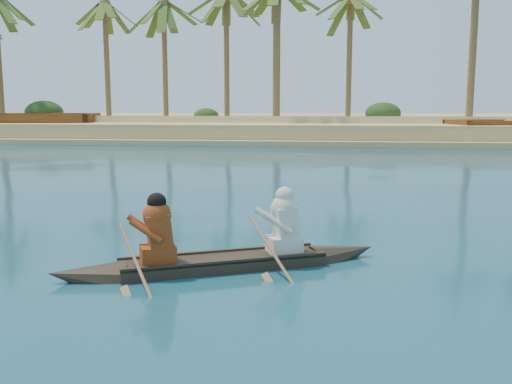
# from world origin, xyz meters

# --- Properties ---
(sandy_embankment) EXTENTS (150.00, 51.00, 1.50)m
(sandy_embankment) POSITION_xyz_m (0.00, 46.89, 0.53)
(sandy_embankment) COLOR #DABC7B
(sandy_embankment) RESTS_ON ground
(palm_grove) EXTENTS (110.00, 14.00, 16.00)m
(palm_grove) POSITION_xyz_m (0.00, 35.00, 8.00)
(palm_grove) COLOR #3B5E21
(palm_grove) RESTS_ON ground
(shrub_cluster) EXTENTS (100.00, 6.00, 2.40)m
(shrub_cluster) POSITION_xyz_m (0.00, 31.50, 1.20)
(shrub_cluster) COLOR #1A3A15
(shrub_cluster) RESTS_ON ground
(canoe) EXTENTS (5.15, 2.81, 1.47)m
(canoe) POSITION_xyz_m (-8.00, -4.00, 0.28)
(canoe) COLOR #2F231A
(canoe) RESTS_ON ground
(barge_left) EXTENTS (14.31, 6.93, 2.29)m
(barge_left) POSITION_xyz_m (-30.01, 27.00, 0.80)
(barge_left) COLOR brown
(barge_left) RESTS_ON ground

